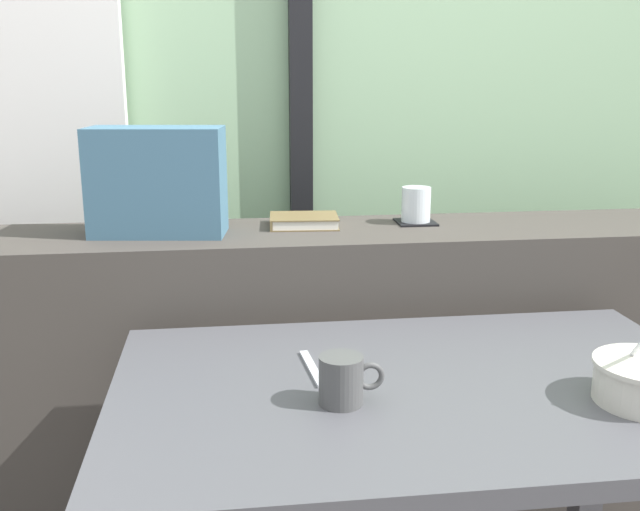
# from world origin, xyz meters

# --- Properties ---
(outdoor_backdrop) EXTENTS (4.80, 0.08, 2.80)m
(outdoor_backdrop) POSITION_xyz_m (0.00, 1.14, 1.40)
(outdoor_backdrop) COLOR #9EC699
(outdoor_backdrop) RESTS_ON ground
(curtain_left_panel) EXTENTS (0.56, 0.06, 2.50)m
(curtain_left_panel) POSITION_xyz_m (-0.85, 1.04, 1.25)
(curtain_left_panel) COLOR white
(curtain_left_panel) RESTS_ON ground
(window_divider_post) EXTENTS (0.07, 0.05, 2.60)m
(window_divider_post) POSITION_xyz_m (-0.05, 1.07, 1.30)
(window_divider_post) COLOR black
(window_divider_post) RESTS_ON ground
(dark_console_ledge) EXTENTS (2.80, 0.34, 0.85)m
(dark_console_ledge) POSITION_xyz_m (0.00, 0.55, 0.42)
(dark_console_ledge) COLOR #423D38
(dark_console_ledge) RESTS_ON ground
(breakfast_table) EXTENTS (1.12, 0.70, 0.69)m
(breakfast_table) POSITION_xyz_m (0.06, -0.04, 0.58)
(breakfast_table) COLOR #414145
(breakfast_table) RESTS_ON ground
(coaster_square) EXTENTS (0.10, 0.10, 0.00)m
(coaster_square) POSITION_xyz_m (0.21, 0.60, 0.85)
(coaster_square) COLOR black
(coaster_square) RESTS_ON dark_console_ledge
(juice_glass) EXTENTS (0.08, 0.08, 0.09)m
(juice_glass) POSITION_xyz_m (0.21, 0.60, 0.89)
(juice_glass) COLOR white
(juice_glass) RESTS_ON coaster_square
(closed_book) EXTENTS (0.18, 0.14, 0.03)m
(closed_book) POSITION_xyz_m (-0.09, 0.60, 0.86)
(closed_book) COLOR brown
(closed_book) RESTS_ON dark_console_ledge
(throw_pillow) EXTENTS (0.34, 0.18, 0.26)m
(throw_pillow) POSITION_xyz_m (-0.45, 0.55, 0.98)
(throw_pillow) COLOR #426B84
(throw_pillow) RESTS_ON dark_console_ledge
(fork_utensil) EXTENTS (0.03, 0.17, 0.01)m
(fork_utensil) POSITION_xyz_m (-0.13, 0.05, 0.69)
(fork_utensil) COLOR silver
(fork_utensil) RESTS_ON breakfast_table
(ceramic_mug) EXTENTS (0.11, 0.08, 0.08)m
(ceramic_mug) POSITION_xyz_m (-0.10, -0.10, 0.73)
(ceramic_mug) COLOR #4C4C4C
(ceramic_mug) RESTS_ON breakfast_table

